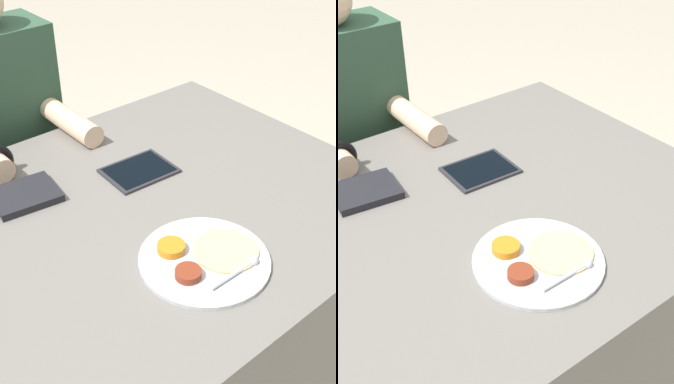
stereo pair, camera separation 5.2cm
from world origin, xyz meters
The scene contains 6 objects.
ground_plane centered at (0.00, 0.00, 0.00)m, with size 12.00×12.00×0.00m, color #B2A893.
dining_table centered at (0.00, 0.00, 0.37)m, with size 1.22×0.99×0.75m.
thali_tray centered at (-0.03, -0.25, 0.75)m, with size 0.29×0.29×0.03m.
red_notebook centered at (-0.22, 0.22, 0.75)m, with size 0.18×0.16×0.02m.
tablet_device centered at (0.08, 0.13, 0.75)m, with size 0.19×0.15×0.01m.
person_diner centered at (-0.08, 0.66, 0.57)m, with size 0.39×0.46×1.21m.
Camera 2 is at (-0.62, -0.90, 1.55)m, focal length 50.00 mm.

